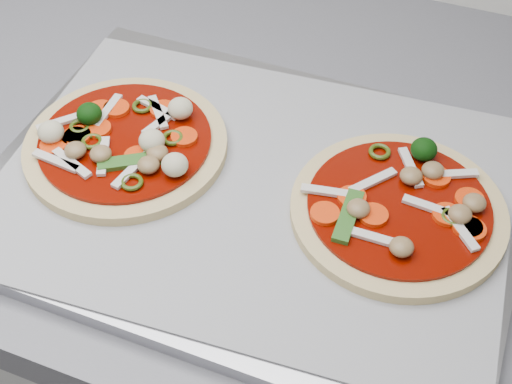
% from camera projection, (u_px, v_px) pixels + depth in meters
% --- Properties ---
extents(baking_tray, '(0.47, 0.35, 0.02)m').
position_uv_depth(baking_tray, '(253.00, 192.00, 0.64)').
color(baking_tray, gray).
rests_on(baking_tray, countertop).
extents(parchment, '(0.47, 0.35, 0.00)m').
position_uv_depth(parchment, '(253.00, 186.00, 0.64)').
color(parchment, gray).
rests_on(parchment, baking_tray).
extents(pizza_left, '(0.23, 0.23, 0.03)m').
position_uv_depth(pizza_left, '(125.00, 143.00, 0.66)').
color(pizza_left, '#D0B976').
rests_on(pizza_left, parchment).
extents(pizza_right, '(0.25, 0.25, 0.03)m').
position_uv_depth(pizza_right, '(401.00, 208.00, 0.61)').
color(pizza_right, '#D0B976').
rests_on(pizza_right, parchment).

